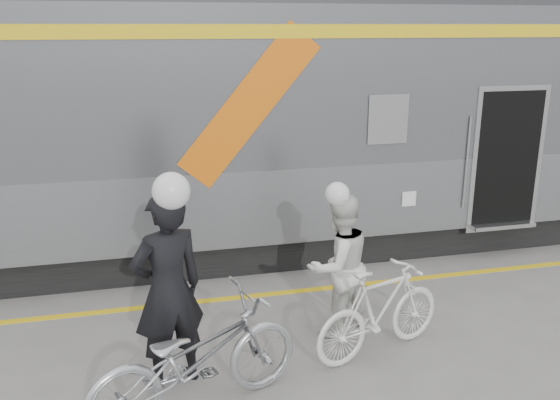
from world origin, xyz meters
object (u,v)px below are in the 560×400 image
object	(u,v)px
man	(168,290)
woman	(338,266)
bicycle_left	(196,358)
bicycle_right	(380,311)

from	to	relation	value
man	woman	world-z (taller)	man
bicycle_left	woman	distance (m)	2.12
woman	bicycle_right	world-z (taller)	woman
bicycle_left	bicycle_right	world-z (taller)	bicycle_left
man	woman	xyz separation A→B (m)	(1.97, 0.57, -0.17)
bicycle_left	bicycle_right	size ratio (longest dim) A/B	1.24
bicycle_left	bicycle_right	bearing A→B (deg)	-94.28
bicycle_left	woman	xyz separation A→B (m)	(1.77, 1.12, 0.29)
woman	bicycle_right	distance (m)	0.71
bicycle_left	woman	size ratio (longest dim) A/B	1.25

